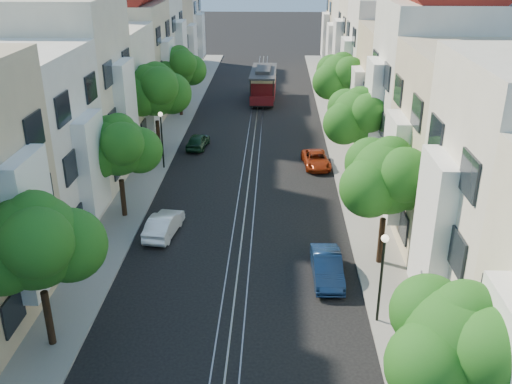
# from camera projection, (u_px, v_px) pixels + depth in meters

# --- Properties ---
(ground) EXTENTS (200.00, 200.00, 0.00)m
(ground) POSITION_uv_depth(u_px,v_px,m) (253.00, 144.00, 46.94)
(ground) COLOR black
(ground) RESTS_ON ground
(sidewalk_east) EXTENTS (2.50, 80.00, 0.12)m
(sidewalk_east) POSITION_uv_depth(u_px,v_px,m) (342.00, 144.00, 46.68)
(sidewalk_east) COLOR gray
(sidewalk_east) RESTS_ON ground
(sidewalk_west) EXTENTS (2.50, 80.00, 0.12)m
(sidewalk_west) POSITION_uv_depth(u_px,v_px,m) (166.00, 142.00, 47.14)
(sidewalk_west) COLOR gray
(sidewalk_west) RESTS_ON ground
(rail_left) EXTENTS (0.06, 80.00, 0.02)m
(rail_left) POSITION_uv_depth(u_px,v_px,m) (247.00, 143.00, 46.95)
(rail_left) COLOR gray
(rail_left) RESTS_ON ground
(rail_slot) EXTENTS (0.06, 80.00, 0.02)m
(rail_slot) POSITION_uv_depth(u_px,v_px,m) (253.00, 143.00, 46.93)
(rail_slot) COLOR gray
(rail_slot) RESTS_ON ground
(rail_right) EXTENTS (0.06, 80.00, 0.02)m
(rail_right) POSITION_uv_depth(u_px,v_px,m) (260.00, 143.00, 46.91)
(rail_right) COLOR gray
(rail_right) RESTS_ON ground
(lane_line) EXTENTS (0.08, 80.00, 0.01)m
(lane_line) POSITION_uv_depth(u_px,v_px,m) (253.00, 143.00, 46.93)
(lane_line) COLOR tan
(lane_line) RESTS_ON ground
(townhouses_east) EXTENTS (7.75, 72.00, 12.00)m
(townhouses_east) POSITION_uv_depth(u_px,v_px,m) (405.00, 82.00, 44.41)
(townhouses_east) COLOR beige
(townhouses_east) RESTS_ON ground
(townhouses_west) EXTENTS (7.75, 72.00, 11.76)m
(townhouses_west) POSITION_uv_depth(u_px,v_px,m) (104.00, 81.00, 45.21)
(townhouses_west) COLOR silver
(townhouses_west) RESTS_ON ground
(tree_e_a) EXTENTS (4.72, 3.87, 6.27)m
(tree_e_a) POSITION_uv_depth(u_px,v_px,m) (461.00, 345.00, 16.52)
(tree_e_a) COLOR black
(tree_e_a) RESTS_ON ground
(tree_e_b) EXTENTS (4.93, 4.08, 6.68)m
(tree_e_b) POSITION_uv_depth(u_px,v_px,m) (388.00, 179.00, 27.38)
(tree_e_b) COLOR black
(tree_e_b) RESTS_ON ground
(tree_e_c) EXTENTS (4.84, 3.99, 6.52)m
(tree_e_c) POSITION_uv_depth(u_px,v_px,m) (358.00, 117.00, 37.52)
(tree_e_c) COLOR black
(tree_e_c) RESTS_ON ground
(tree_e_d) EXTENTS (5.01, 4.16, 6.85)m
(tree_e_d) POSITION_uv_depth(u_px,v_px,m) (341.00, 78.00, 47.49)
(tree_e_d) COLOR black
(tree_e_d) RESTS_ON ground
(tree_w_a) EXTENTS (4.93, 4.08, 6.68)m
(tree_w_a) POSITION_uv_depth(u_px,v_px,m) (37.00, 244.00, 21.43)
(tree_w_a) COLOR black
(tree_w_a) RESTS_ON ground
(tree_w_b) EXTENTS (4.72, 3.87, 6.27)m
(tree_w_b) POSITION_uv_depth(u_px,v_px,m) (119.00, 148.00, 32.56)
(tree_w_b) COLOR black
(tree_w_b) RESTS_ON ground
(tree_w_c) EXTENTS (5.13, 4.28, 7.09)m
(tree_w_c) POSITION_uv_depth(u_px,v_px,m) (156.00, 91.00, 42.37)
(tree_w_c) COLOR black
(tree_w_c) RESTS_ON ground
(tree_w_d) EXTENTS (4.84, 3.99, 6.52)m
(tree_w_d) POSITION_uv_depth(u_px,v_px,m) (179.00, 68.00, 52.63)
(tree_w_d) COLOR black
(tree_w_d) RESTS_ON ground
(lamp_east) EXTENTS (0.32, 0.32, 4.16)m
(lamp_east) POSITION_uv_depth(u_px,v_px,m) (382.00, 266.00, 23.61)
(lamp_east) COLOR black
(lamp_east) RESTS_ON ground
(lamp_west) EXTENTS (0.32, 0.32, 4.16)m
(lamp_west) POSITION_uv_depth(u_px,v_px,m) (162.00, 132.00, 40.50)
(lamp_west) COLOR black
(lamp_west) RESTS_ON ground
(cable_car) EXTENTS (2.75, 8.26, 3.15)m
(cable_car) POSITION_uv_depth(u_px,v_px,m) (263.00, 82.00, 59.33)
(cable_car) COLOR black
(cable_car) RESTS_ON ground
(parked_car_e_mid) EXTENTS (1.47, 3.97, 1.30)m
(parked_car_e_mid) POSITION_uv_depth(u_px,v_px,m) (327.00, 267.00, 27.71)
(parked_car_e_mid) COLOR #0C1D3C
(parked_car_e_mid) RESTS_ON ground
(parked_car_e_far) EXTENTS (2.18, 4.05, 1.08)m
(parked_car_e_far) POSITION_uv_depth(u_px,v_px,m) (316.00, 160.00, 41.87)
(parked_car_e_far) COLOR #962B0D
(parked_car_e_far) RESTS_ON ground
(parked_car_w_mid) EXTENTS (1.84, 3.96, 1.26)m
(parked_car_w_mid) POSITION_uv_depth(u_px,v_px,m) (164.00, 224.00, 32.00)
(parked_car_w_mid) COLOR white
(parked_car_w_mid) RESTS_ON ground
(parked_car_w_far) EXTENTS (1.77, 3.65, 1.20)m
(parked_car_w_far) POSITION_uv_depth(u_px,v_px,m) (198.00, 141.00, 45.68)
(parked_car_w_far) COLOR #163823
(parked_car_w_far) RESTS_ON ground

